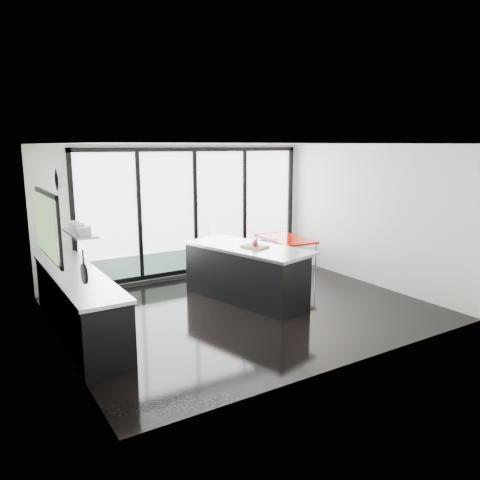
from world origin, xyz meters
TOP-DOWN VIEW (x-y plane):
  - floor at (0.00, 0.00)m, footprint 6.00×5.00m
  - ceiling at (0.00, 0.00)m, footprint 6.00×5.00m
  - wall_back at (0.27, 2.47)m, footprint 6.00×0.09m
  - wall_front at (0.00, -2.50)m, footprint 6.00×0.00m
  - wall_left at (-2.97, 0.27)m, footprint 0.26×5.00m
  - wall_right at (3.00, 0.00)m, footprint 0.00×5.00m
  - counter_cabinets at (-2.67, 0.40)m, footprint 0.69×3.24m
  - island at (0.29, 0.42)m, footprint 1.61×2.60m
  - bar_stool_near at (0.98, 0.07)m, footprint 0.53×0.53m
  - bar_stool_far at (1.11, 0.78)m, footprint 0.58×0.58m
  - red_table at (2.08, 1.58)m, footprint 0.94×1.50m

SIDE VIEW (x-z plane):
  - floor at x=0.00m, z-range 0.00..0.00m
  - bar_stool_far at x=1.11m, z-range 0.00..0.74m
  - bar_stool_near at x=0.98m, z-range 0.00..0.75m
  - red_table at x=2.08m, z-range 0.00..0.77m
  - counter_cabinets at x=-2.67m, z-range -0.22..1.14m
  - island at x=0.29m, z-range -0.14..1.14m
  - wall_back at x=0.27m, z-range -0.13..2.67m
  - wall_front at x=0.00m, z-range 0.00..2.80m
  - wall_right at x=3.00m, z-range 0.00..2.80m
  - wall_left at x=-2.97m, z-range 0.16..2.96m
  - ceiling at x=0.00m, z-range 2.80..2.80m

